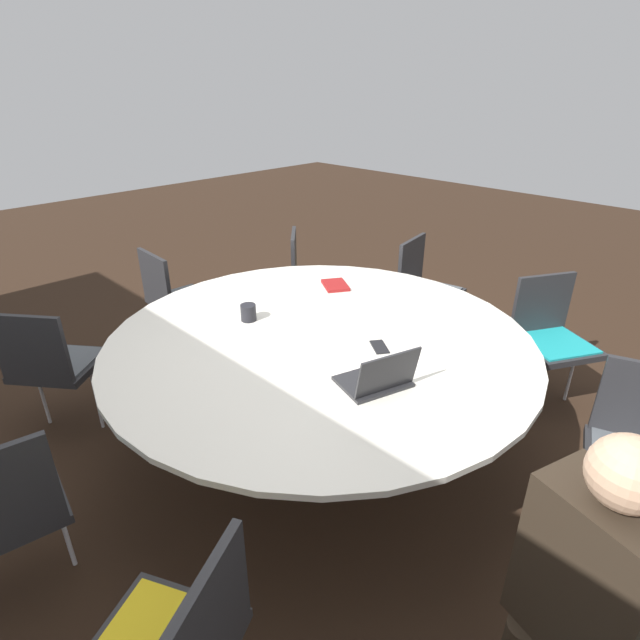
# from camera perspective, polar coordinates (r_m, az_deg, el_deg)

# --- Properties ---
(ground_plane) EXTENTS (16.00, 16.00, 0.00)m
(ground_plane) POSITION_cam_1_polar(r_m,az_deg,el_deg) (3.11, -0.00, -14.02)
(ground_plane) COLOR black
(conference_table) EXTENTS (2.29, 2.29, 0.74)m
(conference_table) POSITION_cam_1_polar(r_m,az_deg,el_deg) (2.73, -0.00, -3.41)
(conference_table) COLOR #333333
(conference_table) RESTS_ON ground_plane
(chair_2) EXTENTS (0.58, 0.59, 0.86)m
(chair_2) POSITION_cam_1_polar(r_m,az_deg,el_deg) (3.56, 24.87, -1.21)
(chair_2) COLOR #262628
(chair_2) RESTS_ON ground_plane
(chair_3) EXTENTS (0.49, 0.51, 0.86)m
(chair_3) POSITION_cam_1_polar(r_m,az_deg,el_deg) (4.08, 11.84, 4.13)
(chair_3) COLOR #262628
(chair_3) RESTS_ON ground_plane
(chair_4) EXTENTS (0.61, 0.61, 0.86)m
(chair_4) POSITION_cam_1_polar(r_m,az_deg,el_deg) (4.22, -1.22, 5.42)
(chair_4) COLOR #262628
(chair_4) RESTS_ON ground_plane
(chair_5) EXTENTS (0.46, 0.44, 0.86)m
(chair_5) POSITION_cam_1_polar(r_m,az_deg,el_deg) (3.95, -16.37, 2.87)
(chair_5) COLOR #262628
(chair_5) RESTS_ON ground_plane
(chair_6) EXTENTS (0.60, 0.60, 0.86)m
(chair_6) POSITION_cam_1_polar(r_m,az_deg,el_deg) (3.31, -28.37, -4.04)
(chair_6) COLOR #262628
(chair_6) RESTS_ON ground_plane
(chair_7) EXTENTS (0.48, 0.50, 0.86)m
(chair_7) POSITION_cam_1_polar(r_m,az_deg,el_deg) (2.37, -32.74, -17.62)
(chair_7) COLOR #262628
(chair_7) RESTS_ON ground_plane
(person_0) EXTENTS (0.41, 0.33, 1.21)m
(person_0) POSITION_cam_1_polar(r_m,az_deg,el_deg) (1.76, 28.12, -25.11)
(person_0) COLOR #2D2319
(person_0) RESTS_ON ground_plane
(laptop) EXTENTS (0.33, 0.37, 0.21)m
(laptop) POSITION_cam_1_polar(r_m,az_deg,el_deg) (2.26, 6.73, -6.60)
(laptop) COLOR #232326
(laptop) RESTS_ON conference_table
(spiral_notebook) EXTENTS (0.26, 0.24, 0.02)m
(spiral_notebook) POSITION_cam_1_polar(r_m,az_deg,el_deg) (3.35, 1.76, 4.00)
(spiral_notebook) COLOR maroon
(spiral_notebook) RESTS_ON conference_table
(coffee_cup) EXTENTS (0.09, 0.09, 0.10)m
(coffee_cup) POSITION_cam_1_polar(r_m,az_deg,el_deg) (2.89, -8.19, 0.85)
(coffee_cup) COLOR black
(coffee_cup) RESTS_ON conference_table
(cell_phone) EXTENTS (0.15, 0.14, 0.01)m
(cell_phone) POSITION_cam_1_polar(r_m,az_deg,el_deg) (2.61, 6.80, -3.07)
(cell_phone) COLOR black
(cell_phone) RESTS_ON conference_table
(handbag) EXTENTS (0.36, 0.16, 0.28)m
(handbag) POSITION_cam_1_polar(r_m,az_deg,el_deg) (4.22, 19.20, -1.77)
(handbag) COLOR #513319
(handbag) RESTS_ON ground_plane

